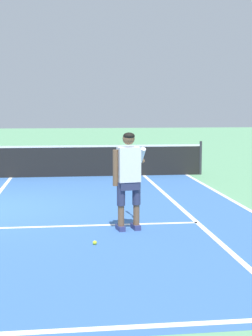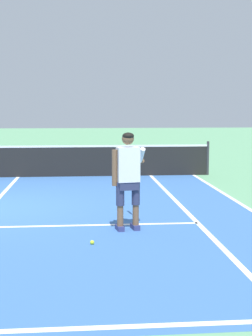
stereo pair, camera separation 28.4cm
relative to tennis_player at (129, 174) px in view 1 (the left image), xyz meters
name	(u,v)px [view 1 (the left image)]	position (x,y,z in m)	size (l,w,h in m)	color
line_singles_right	(183,210)	(1.34, 1.49, -0.99)	(0.10, 10.61, 0.01)	white
line_doubles_right	(247,209)	(2.71, 1.49, -0.99)	(0.10, 10.61, 0.01)	white
tennis_net	(10,161)	(-2.78, 6.79, -0.49)	(11.96, 0.08, 1.07)	#333338
tennis_player	(129,174)	(0.00, 0.00, 0.00)	(0.59, 1.19, 1.71)	navy
tennis_ball_near_feet	(95,243)	(-0.64, -0.87, -0.96)	(0.07, 0.07, 0.07)	#CCE02D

